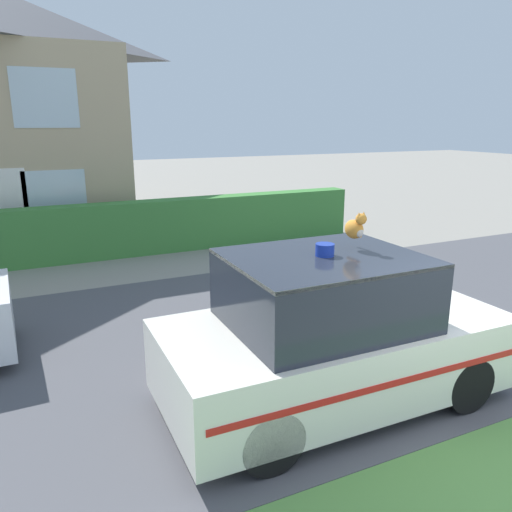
% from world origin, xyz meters
% --- Properties ---
extents(road_strip, '(28.00, 6.43, 0.01)m').
position_xyz_m(road_strip, '(0.00, 4.06, 0.01)').
color(road_strip, '#4C4C51').
rests_on(road_strip, ground).
extents(garden_hedge, '(10.39, 0.55, 1.28)m').
position_xyz_m(garden_hedge, '(-0.88, 9.54, 0.64)').
color(garden_hedge, '#3D7F38').
rests_on(garden_hedge, ground).
extents(police_car, '(3.91, 1.86, 1.87)m').
position_xyz_m(police_car, '(-0.93, 2.00, 0.82)').
color(police_car, black).
rests_on(police_car, road_strip).
extents(cat, '(0.20, 0.36, 0.31)m').
position_xyz_m(cat, '(-0.63, 2.05, 2.01)').
color(cat, orange).
rests_on(cat, police_car).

